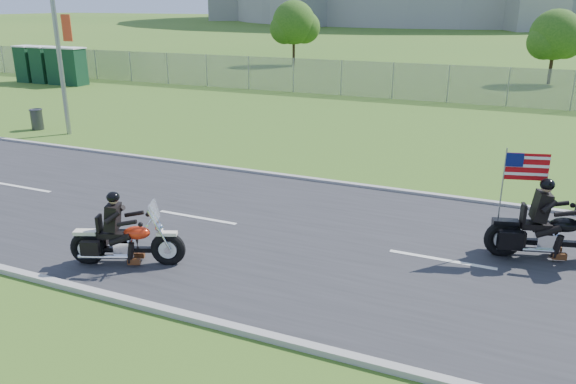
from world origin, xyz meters
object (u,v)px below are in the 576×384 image
at_px(motorcycle_lead, 125,242).
at_px(motorcycle_follow, 551,233).
at_px(porta_toilet_a, 75,67).
at_px(trash_can, 37,120).
at_px(porta_toilet_b, 59,66).
at_px(porta_toilet_c, 42,65).
at_px(porta_toilet_d, 27,65).

bearing_deg(motorcycle_lead, motorcycle_follow, 3.18).
bearing_deg(porta_toilet_a, trash_can, -53.14).
distance_m(porta_toilet_b, porta_toilet_c, 1.40).
bearing_deg(motorcycle_follow, porta_toilet_d, 138.51).
xyz_separation_m(porta_toilet_b, motorcycle_follow, (29.40, -16.00, -0.54)).
bearing_deg(trash_can, porta_toilet_c, 135.20).
height_order(motorcycle_lead, motorcycle_follow, motorcycle_follow).
distance_m(porta_toilet_b, motorcycle_follow, 33.48).
relative_size(porta_toilet_a, porta_toilet_b, 1.00).
xyz_separation_m(porta_toilet_a, porta_toilet_d, (-4.20, 0.00, 0.00)).
relative_size(porta_toilet_c, trash_can, 2.72).
bearing_deg(porta_toilet_b, porta_toilet_c, 180.00).
bearing_deg(motorcycle_lead, porta_toilet_d, 118.47).
xyz_separation_m(porta_toilet_c, motorcycle_follow, (30.80, -16.00, -0.54)).
relative_size(porta_toilet_b, motorcycle_lead, 1.01).
bearing_deg(porta_toilet_a, porta_toilet_d, 180.00).
bearing_deg(motorcycle_follow, porta_toilet_a, 135.18).
height_order(porta_toilet_c, porta_toilet_d, same).
relative_size(porta_toilet_d, trash_can, 2.72).
distance_m(porta_toilet_b, porta_toilet_d, 2.80).
height_order(porta_toilet_a, motorcycle_lead, porta_toilet_a).
bearing_deg(porta_toilet_d, porta_toilet_a, 0.00).
relative_size(porta_toilet_c, porta_toilet_d, 1.00).
xyz_separation_m(porta_toilet_c, motorcycle_lead, (22.88, -19.78, -0.64)).
xyz_separation_m(motorcycle_lead, motorcycle_follow, (7.92, 3.78, 0.10)).
height_order(porta_toilet_d, trash_can, porta_toilet_d).
bearing_deg(motorcycle_lead, porta_toilet_b, 115.00).
bearing_deg(porta_toilet_a, porta_toilet_c, 180.00).
height_order(porta_toilet_b, porta_toilet_d, same).
bearing_deg(porta_toilet_b, motorcycle_follow, -28.56).
distance_m(porta_toilet_a, porta_toilet_c, 2.80).
bearing_deg(porta_toilet_c, motorcycle_lead, -40.84).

